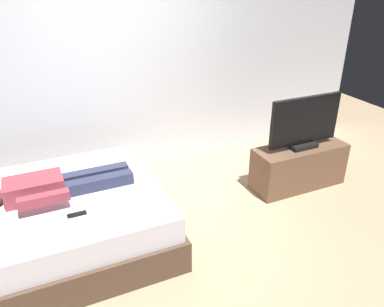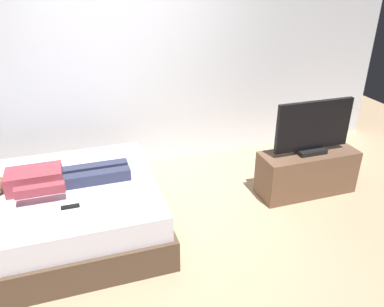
# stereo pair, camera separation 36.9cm
# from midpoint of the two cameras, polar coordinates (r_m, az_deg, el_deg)

# --- Properties ---
(ground_plane) EXTENTS (10.00, 10.00, 0.00)m
(ground_plane) POSITION_cam_midpoint_polar(r_m,az_deg,el_deg) (3.75, -2.48, -12.11)
(ground_plane) COLOR tan
(back_wall) EXTENTS (6.40, 0.10, 2.80)m
(back_wall) POSITION_cam_midpoint_polar(r_m,az_deg,el_deg) (4.69, -3.48, 14.81)
(back_wall) COLOR silver
(back_wall) RESTS_ON ground
(bed) EXTENTS (1.99, 1.60, 0.54)m
(bed) POSITION_cam_midpoint_polar(r_m,az_deg,el_deg) (3.72, -17.54, -8.86)
(bed) COLOR brown
(bed) RESTS_ON ground
(person) EXTENTS (1.26, 0.46, 0.18)m
(person) POSITION_cam_midpoint_polar(r_m,az_deg,el_deg) (3.57, -17.88, -3.70)
(person) COLOR #993842
(person) RESTS_ON bed
(remote) EXTENTS (0.15, 0.04, 0.02)m
(remote) POSITION_cam_midpoint_polar(r_m,az_deg,el_deg) (3.25, -14.80, -7.86)
(remote) COLOR black
(remote) RESTS_ON bed
(tv_stand) EXTENTS (1.10, 0.40, 0.50)m
(tv_stand) POSITION_cam_midpoint_polar(r_m,az_deg,el_deg) (4.51, 19.15, -2.75)
(tv_stand) COLOR brown
(tv_stand) RESTS_ON ground
(tv) EXTENTS (0.88, 0.20, 0.59)m
(tv) POSITION_cam_midpoint_polar(r_m,az_deg,el_deg) (4.29, 20.18, 3.53)
(tv) COLOR black
(tv) RESTS_ON tv_stand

